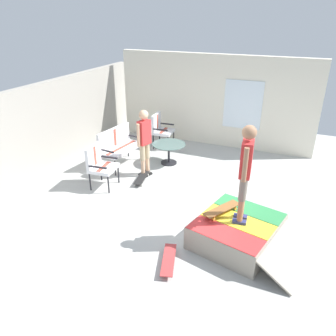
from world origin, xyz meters
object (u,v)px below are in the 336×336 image
at_px(patio_bench, 118,143).
at_px(skateboard_by_bench, 142,177).
at_px(skate_ramp, 238,232).
at_px(patio_chair_near_house, 160,127).
at_px(person_watching, 144,138).
at_px(patio_chair_by_wall, 99,162).
at_px(patio_table, 169,150).
at_px(person_skater, 246,167).
at_px(skateboard_on_ramp, 222,209).
at_px(skateboard_spare, 169,260).

height_order(patio_bench, skateboard_by_bench, patio_bench).
distance_m(skate_ramp, patio_chair_near_house, 5.00).
bearing_deg(skateboard_by_bench, patio_bench, 58.69).
bearing_deg(person_watching, patio_chair_by_wall, 141.90).
bearing_deg(patio_chair_by_wall, skateboard_by_bench, -51.81).
distance_m(patio_table, skateboard_by_bench, 1.28).
bearing_deg(person_skater, skateboard_on_ramp, 74.71).
xyz_separation_m(skate_ramp, skateboard_spare, (-1.03, 0.93, -0.14)).
bearing_deg(patio_table, patio_chair_near_house, 34.61).
height_order(patio_bench, patio_chair_near_house, same).
bearing_deg(patio_table, patio_bench, 116.52).
distance_m(patio_table, skateboard_spare, 4.06).
xyz_separation_m(patio_bench, patio_table, (0.61, -1.22, -0.21)).
xyz_separation_m(patio_chair_near_house, skateboard_on_ramp, (-3.66, -2.89, -0.07)).
bearing_deg(skateboard_by_bench, skateboard_spare, -144.60).
bearing_deg(patio_chair_by_wall, skateboard_spare, -126.28).
distance_m(skate_ramp, skateboard_by_bench, 3.09).
bearing_deg(patio_chair_near_house, skate_ramp, -139.38).
bearing_deg(person_watching, skateboard_on_ramp, -124.77).
bearing_deg(skate_ramp, person_skater, 6.79).
relative_size(patio_chair_by_wall, patio_table, 1.13).
xyz_separation_m(patio_table, skateboard_spare, (-3.73, -1.57, -0.32)).
bearing_deg(patio_bench, skateboard_on_ramp, -120.41).
distance_m(person_watching, skateboard_on_ramp, 2.97).
bearing_deg(skate_ramp, patio_chair_by_wall, 76.20).
xyz_separation_m(patio_table, person_watching, (-0.91, 0.27, 0.59)).
bearing_deg(skateboard_by_bench, person_skater, -118.28).
bearing_deg(patio_bench, skateboard_spare, -138.19).
xyz_separation_m(person_skater, skateboard_on_ramp, (0.10, 0.35, -0.95)).
distance_m(skate_ramp, skateboard_spare, 1.39).
bearing_deg(skateboard_on_ramp, patio_chair_near_house, 38.26).
bearing_deg(patio_chair_by_wall, patio_table, -28.42).
bearing_deg(person_watching, skate_ramp, -122.96).
bearing_deg(skateboard_on_ramp, patio_chair_by_wall, 76.76).
xyz_separation_m(patio_table, person_skater, (-2.68, -2.50, 1.09)).
relative_size(person_skater, skateboard_on_ramp, 2.22).
bearing_deg(patio_chair_near_house, skateboard_by_bench, -166.90).
relative_size(patio_bench, patio_chair_by_wall, 1.29).
bearing_deg(skateboard_spare, skate_ramp, -42.12).
bearing_deg(skateboard_spare, skateboard_by_bench, 35.40).
xyz_separation_m(patio_chair_by_wall, skateboard_on_ramp, (-0.74, -3.14, -0.07)).
bearing_deg(patio_table, person_watching, 163.72).
bearing_deg(skateboard_on_ramp, person_skater, -105.29).
relative_size(patio_bench, patio_chair_near_house, 1.29).
height_order(person_skater, skateboard_on_ramp, person_skater).
distance_m(person_skater, skateboard_on_ramp, 1.02).
relative_size(person_watching, skateboard_on_ramp, 2.15).
height_order(patio_chair_by_wall, skateboard_spare, patio_chair_by_wall).
distance_m(skate_ramp, person_skater, 1.27).
bearing_deg(patio_chair_near_house, skateboard_spare, -154.28).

